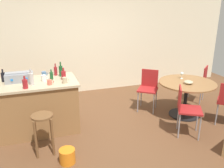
% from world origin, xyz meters
% --- Properties ---
extents(ground_plane, '(8.80, 8.80, 0.00)m').
position_xyz_m(ground_plane, '(0.00, 0.00, 0.00)').
color(ground_plane, brown).
extents(back_wall, '(8.00, 0.10, 2.70)m').
position_xyz_m(back_wall, '(0.00, 2.31, 1.35)').
color(back_wall, beige).
rests_on(back_wall, ground_plane).
extents(kitchen_island, '(1.44, 0.85, 0.94)m').
position_xyz_m(kitchen_island, '(-1.37, 0.49, 0.47)').
color(kitchen_island, olive).
rests_on(kitchen_island, ground_plane).
extents(wooden_stool, '(0.33, 0.33, 0.65)m').
position_xyz_m(wooden_stool, '(-1.31, -0.29, 0.47)').
color(wooden_stool, brown).
rests_on(wooden_stool, ground_plane).
extents(dining_table, '(1.13, 1.13, 0.73)m').
position_xyz_m(dining_table, '(1.55, 0.16, 0.56)').
color(dining_table, black).
rests_on(dining_table, ground_plane).
extents(folding_chair_far, '(0.56, 0.56, 0.87)m').
position_xyz_m(folding_chair_far, '(2.27, 0.70, 0.52)').
color(folding_chair_far, maroon).
rests_on(folding_chair_far, ground_plane).
extents(folding_chair_left, '(0.56, 0.56, 0.88)m').
position_xyz_m(folding_chair_left, '(0.95, 0.69, 0.52)').
color(folding_chair_left, maroon).
rests_on(folding_chair_left, ground_plane).
extents(folding_chair_right, '(0.55, 0.55, 0.88)m').
position_xyz_m(folding_chair_right, '(1.08, -0.49, 0.53)').
color(folding_chair_right, maroon).
rests_on(folding_chair_right, ground_plane).
extents(toolbox, '(0.47, 0.23, 0.18)m').
position_xyz_m(toolbox, '(-1.62, 0.57, 1.02)').
color(toolbox, gray).
rests_on(toolbox, kitchen_island).
extents(bottle_0, '(0.06, 0.06, 0.19)m').
position_xyz_m(bottle_0, '(-1.08, 0.54, 1.01)').
color(bottle_0, '#194C23').
rests_on(bottle_0, kitchen_island).
extents(bottle_1, '(0.08, 0.08, 0.27)m').
position_xyz_m(bottle_1, '(-1.42, 0.35, 1.04)').
color(bottle_1, '#B7B2AD').
rests_on(bottle_1, kitchen_island).
extents(bottle_2, '(0.07, 0.07, 0.27)m').
position_xyz_m(bottle_2, '(-0.89, 0.68, 1.04)').
color(bottle_2, '#194C23').
rests_on(bottle_2, kitchen_island).
extents(bottle_3, '(0.08, 0.08, 0.21)m').
position_xyz_m(bottle_3, '(-1.52, 0.18, 1.02)').
color(bottle_3, maroon).
rests_on(bottle_3, kitchen_island).
extents(bottle_4, '(0.07, 0.07, 0.23)m').
position_xyz_m(bottle_4, '(-1.89, 0.67, 1.03)').
color(bottle_4, black).
rests_on(bottle_4, kitchen_island).
extents(bottle_5, '(0.06, 0.06, 0.23)m').
position_xyz_m(bottle_5, '(-0.98, 0.78, 1.03)').
color(bottle_5, maroon).
rests_on(bottle_5, kitchen_island).
extents(bottle_6, '(0.08, 0.08, 0.22)m').
position_xyz_m(bottle_6, '(-0.87, 0.46, 1.02)').
color(bottle_6, maroon).
rests_on(bottle_6, kitchen_island).
extents(cup_0, '(0.11, 0.08, 0.10)m').
position_xyz_m(cup_0, '(-0.88, 0.25, 0.99)').
color(cup_0, tan).
rests_on(cup_0, kitchen_island).
extents(cup_1, '(0.12, 0.09, 0.11)m').
position_xyz_m(cup_1, '(-1.22, 0.49, 0.99)').
color(cup_1, white).
rests_on(cup_1, kitchen_island).
extents(cup_2, '(0.12, 0.08, 0.10)m').
position_xyz_m(cup_2, '(-1.20, 0.74, 0.99)').
color(cup_2, '#4C7099').
rests_on(cup_2, kitchen_island).
extents(cup_3, '(0.11, 0.08, 0.09)m').
position_xyz_m(cup_3, '(-1.13, 0.24, 0.98)').
color(cup_3, '#DB6651').
rests_on(cup_3, kitchen_island).
extents(wine_glass, '(0.07, 0.07, 0.14)m').
position_xyz_m(wine_glass, '(1.58, 0.41, 0.84)').
color(wine_glass, silver).
rests_on(wine_glass, dining_table).
extents(serving_bowl, '(0.18, 0.18, 0.07)m').
position_xyz_m(serving_bowl, '(1.50, 0.06, 0.77)').
color(serving_bowl, tan).
rests_on(serving_bowl, dining_table).
extents(plastic_bucket, '(0.23, 0.23, 0.22)m').
position_xyz_m(plastic_bucket, '(-1.02, -0.66, 0.11)').
color(plastic_bucket, orange).
rests_on(plastic_bucket, ground_plane).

